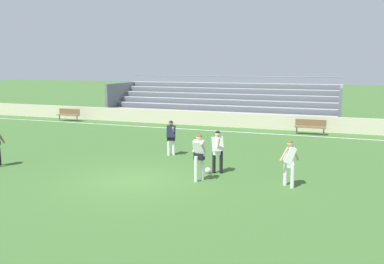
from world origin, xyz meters
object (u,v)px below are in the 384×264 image
at_px(bench_far_left, 310,126).
at_px(player_white_on_ball, 199,153).
at_px(bench_near_wall_gap, 69,114).
at_px(player_dark_overlapping, 171,135).
at_px(player_white_pressing_high, 218,148).
at_px(soccer_ball, 208,170).
at_px(bleacher_stand, 221,101).
at_px(player_white_wide_right, 289,159).

bearing_deg(bench_far_left, player_white_on_ball, -104.29).
height_order(bench_near_wall_gap, player_dark_overlapping, player_dark_overlapping).
xyz_separation_m(player_white_pressing_high, soccer_ball, (-0.35, -0.13, -0.88)).
height_order(player_dark_overlapping, soccer_ball, player_dark_overlapping).
xyz_separation_m(bench_near_wall_gap, soccer_ball, (14.39, -10.59, -0.44)).
relative_size(bleacher_stand, bench_far_left, 9.57).
bearing_deg(player_dark_overlapping, bleacher_stand, 95.94).
bearing_deg(bleacher_stand, player_white_wide_right, -65.91).
distance_m(bench_near_wall_gap, soccer_ball, 17.87).
xyz_separation_m(bench_far_left, player_white_on_ball, (-2.98, -11.71, 0.48)).
distance_m(bench_near_wall_gap, player_dark_overlapping, 14.36).
relative_size(bleacher_stand, player_white_wide_right, 10.61).
distance_m(bleacher_stand, bench_near_wall_gap, 11.44).
bearing_deg(player_white_on_ball, bench_near_wall_gap, 140.92).
height_order(bleacher_stand, bench_far_left, bleacher_stand).
relative_size(bleacher_stand, player_white_on_ball, 10.06).
height_order(player_white_wide_right, soccer_ball, player_white_wide_right).
height_order(bench_near_wall_gap, soccer_ball, bench_near_wall_gap).
xyz_separation_m(player_white_pressing_high, player_dark_overlapping, (-2.93, 2.30, -0.03)).
bearing_deg(bench_far_left, bench_near_wall_gap, 180.00).
xyz_separation_m(bench_far_left, player_white_pressing_high, (-2.67, -10.46, 0.44)).
relative_size(bench_far_left, player_dark_overlapping, 1.11).
relative_size(player_white_pressing_high, player_dark_overlapping, 1.03).
height_order(bench_far_left, player_white_on_ball, player_white_on_ball).
height_order(player_white_pressing_high, soccer_ball, player_white_pressing_high).
bearing_deg(player_white_wide_right, bench_near_wall_gap, 147.22).
bearing_deg(soccer_ball, player_dark_overlapping, 136.69).
relative_size(player_white_on_ball, player_white_pressing_high, 1.03).
relative_size(player_white_pressing_high, soccer_ball, 7.56).
bearing_deg(player_white_on_ball, bench_far_left, 75.71).
height_order(bench_near_wall_gap, bench_far_left, same).
xyz_separation_m(bleacher_stand, soccer_ball, (3.89, -15.05, -1.31)).
bearing_deg(bench_far_left, player_dark_overlapping, -124.46).
bearing_deg(player_white_pressing_high, player_white_on_ball, -103.95).
bearing_deg(player_dark_overlapping, bench_far_left, 55.54).
xyz_separation_m(bleacher_stand, bench_far_left, (6.91, -4.46, -0.87)).
bearing_deg(bench_far_left, player_white_pressing_high, -104.34).
xyz_separation_m(player_white_wide_right, soccer_ball, (-3.15, 0.71, -0.85)).
xyz_separation_m(player_white_on_ball, player_white_pressing_high, (0.31, 1.25, -0.04)).
height_order(player_white_on_ball, soccer_ball, player_white_on_ball).
xyz_separation_m(player_dark_overlapping, soccer_ball, (2.58, -2.43, -0.85)).
bearing_deg(bleacher_stand, bench_far_left, -32.84).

